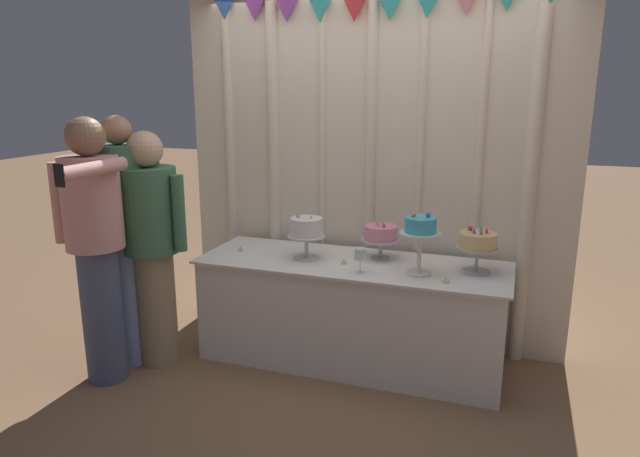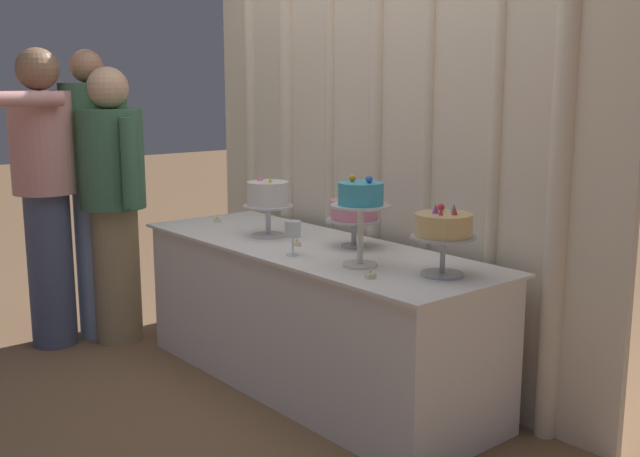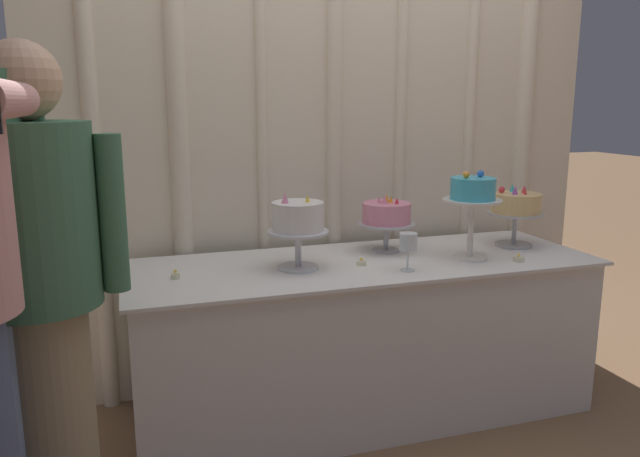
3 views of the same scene
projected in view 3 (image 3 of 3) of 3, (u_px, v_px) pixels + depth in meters
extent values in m
plane|color=#846042|center=(370.00, 420.00, 2.82)|extent=(24.00, 24.00, 0.00)
cube|color=beige|center=(332.00, 109.00, 3.05)|extent=(2.88, 0.04, 2.80)
cylinder|color=beige|center=(90.00, 111.00, 2.68)|extent=(0.08, 0.08, 2.80)
cylinder|color=beige|center=(178.00, 110.00, 2.80)|extent=(0.10, 0.10, 2.80)
cylinder|color=beige|center=(261.00, 110.00, 2.92)|extent=(0.05, 0.05, 2.80)
cylinder|color=beige|center=(334.00, 110.00, 3.03)|extent=(0.08, 0.08, 2.80)
cylinder|color=beige|center=(400.00, 109.00, 3.13)|extent=(0.06, 0.06, 2.80)
cylinder|color=beige|center=(470.00, 109.00, 3.26)|extent=(0.06, 0.06, 2.80)
cylinder|color=beige|center=(524.00, 109.00, 3.36)|extent=(0.10, 0.10, 2.80)
cube|color=white|center=(363.00, 339.00, 2.84)|extent=(2.07, 0.68, 0.72)
cube|color=white|center=(365.00, 262.00, 2.76)|extent=(2.12, 0.73, 0.01)
cylinder|color=silver|center=(298.00, 267.00, 2.63)|extent=(0.18, 0.18, 0.01)
cylinder|color=silver|center=(298.00, 250.00, 2.62)|extent=(0.03, 0.03, 0.15)
cylinder|color=silver|center=(298.00, 232.00, 2.60)|extent=(0.26, 0.26, 0.01)
cylinder|color=white|center=(298.00, 216.00, 2.59)|extent=(0.22, 0.22, 0.12)
cone|color=yellow|center=(308.00, 199.00, 2.57)|extent=(0.02, 0.02, 0.03)
cone|color=pink|center=(285.00, 198.00, 2.54)|extent=(0.03, 0.03, 0.04)
cylinder|color=#B2B2B7|center=(386.00, 250.00, 2.93)|extent=(0.13, 0.13, 0.01)
cylinder|color=#B2B2B7|center=(386.00, 237.00, 2.92)|extent=(0.03, 0.03, 0.12)
cylinder|color=#B2B2B7|center=(386.00, 224.00, 2.91)|extent=(0.27, 0.27, 0.01)
cylinder|color=pink|center=(386.00, 213.00, 2.90)|extent=(0.23, 0.23, 0.10)
cone|color=orange|center=(391.00, 199.00, 2.89)|extent=(0.02, 0.02, 0.03)
cone|color=orange|center=(387.00, 198.00, 2.90)|extent=(0.03, 0.03, 0.04)
cone|color=pink|center=(379.00, 199.00, 2.88)|extent=(0.02, 0.02, 0.03)
cone|color=pink|center=(385.00, 199.00, 2.86)|extent=(0.03, 0.03, 0.04)
cone|color=#DB333D|center=(397.00, 201.00, 2.85)|extent=(0.02, 0.02, 0.03)
cylinder|color=silver|center=(469.00, 257.00, 2.80)|extent=(0.16, 0.16, 0.01)
cylinder|color=silver|center=(471.00, 229.00, 2.77)|extent=(0.03, 0.03, 0.25)
cylinder|color=silver|center=(472.00, 200.00, 2.75)|extent=(0.26, 0.26, 0.01)
cylinder|color=#3DB2D1|center=(473.00, 188.00, 2.73)|extent=(0.20, 0.20, 0.10)
sphere|color=blue|center=(480.00, 173.00, 2.75)|extent=(0.03, 0.03, 0.03)
sphere|color=orange|center=(466.00, 175.00, 2.70)|extent=(0.03, 0.03, 0.03)
cylinder|color=#B2B2B7|center=(513.00, 245.00, 3.05)|extent=(0.18, 0.18, 0.01)
cylinder|color=#B2B2B7|center=(514.00, 229.00, 3.03)|extent=(0.02, 0.02, 0.15)
cylinder|color=#B2B2B7|center=(515.00, 213.00, 3.01)|extent=(0.27, 0.27, 0.01)
cylinder|color=#DBB775|center=(516.00, 203.00, 3.00)|extent=(0.24, 0.24, 0.09)
cone|color=#DB333D|center=(524.00, 189.00, 3.01)|extent=(0.03, 0.03, 0.04)
cone|color=#2DB2B7|center=(512.00, 188.00, 3.04)|extent=(0.03, 0.03, 0.04)
sphere|color=#DB333D|center=(502.00, 190.00, 3.02)|extent=(0.03, 0.03, 0.03)
cone|color=purple|center=(515.00, 190.00, 2.96)|extent=(0.03, 0.03, 0.04)
cone|color=#DB333D|center=(525.00, 191.00, 2.96)|extent=(0.02, 0.02, 0.03)
cylinder|color=silver|center=(407.00, 270.00, 2.60)|extent=(0.06, 0.06, 0.00)
cylinder|color=silver|center=(408.00, 260.00, 2.59)|extent=(0.01, 0.01, 0.09)
cylinder|color=silver|center=(408.00, 242.00, 2.58)|extent=(0.08, 0.08, 0.07)
cylinder|color=beige|center=(176.00, 276.00, 2.49)|extent=(0.04, 0.04, 0.02)
sphere|color=#F9CC4C|center=(175.00, 271.00, 2.48)|extent=(0.01, 0.01, 0.01)
cylinder|color=beige|center=(361.00, 263.00, 2.69)|extent=(0.04, 0.04, 0.02)
sphere|color=#F9CC4C|center=(362.00, 259.00, 2.69)|extent=(0.01, 0.01, 0.01)
cylinder|color=beige|center=(518.00, 259.00, 2.75)|extent=(0.05, 0.05, 0.02)
sphere|color=#F9CC4C|center=(519.00, 255.00, 2.75)|extent=(0.01, 0.01, 0.01)
cylinder|color=#3D6B4C|center=(35.00, 173.00, 1.92)|extent=(0.08, 0.08, 0.54)
cylinder|color=#9E8966|center=(53.00, 422.00, 2.02)|extent=(0.27, 0.27, 0.81)
cylinder|color=#3D6B4C|center=(33.00, 216.00, 1.88)|extent=(0.38, 0.38, 0.57)
sphere|color=tan|center=(20.00, 80.00, 1.79)|extent=(0.24, 0.24, 0.24)
cylinder|color=#3D6B4C|center=(112.00, 214.00, 1.95)|extent=(0.08, 0.08, 0.51)
cylinder|color=#D6938E|center=(5.00, 99.00, 1.32)|extent=(0.08, 0.51, 0.08)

